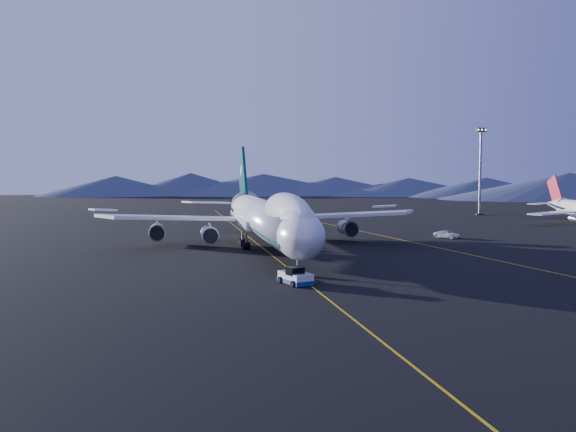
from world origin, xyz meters
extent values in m
plane|color=black|center=(0.00, 0.00, 0.00)|extent=(500.00, 500.00, 0.00)
cube|color=#CAA00B|center=(0.00, 0.00, 0.01)|extent=(0.25, 220.00, 0.01)
cube|color=#CAA00B|center=(30.00, 10.00, 0.01)|extent=(28.08, 198.09, 0.01)
cone|color=#3F4862|center=(-40.81, 231.43, 6.00)|extent=(100.00, 100.00, 12.00)
cone|color=#3F4862|center=(36.76, 232.11, 6.00)|extent=(100.00, 100.00, 12.00)
cone|color=#3F4862|center=(110.33, 207.49, 6.00)|extent=(100.00, 100.00, 12.00)
cone|color=#3F4862|center=(171.87, 160.27, 6.00)|extent=(100.00, 100.00, 12.00)
cylinder|color=silver|center=(0.00, 0.00, 5.60)|extent=(6.50, 56.00, 6.50)
ellipsoid|color=silver|center=(0.00, -28.00, 5.60)|extent=(6.50, 10.40, 6.50)
ellipsoid|color=silver|center=(0.00, -18.50, 8.10)|extent=(5.13, 25.16, 5.85)
cube|color=black|center=(0.00, -30.00, 6.80)|extent=(3.60, 1.61, 1.29)
cone|color=silver|center=(0.00, 33.00, 6.40)|extent=(6.50, 12.00, 6.50)
cube|color=#043A36|center=(0.00, 1.00, 4.70)|extent=(6.24, 60.00, 1.10)
cube|color=silver|center=(0.00, 5.50, 4.50)|extent=(7.50, 13.00, 1.60)
cube|color=silver|center=(-14.50, 11.50, 5.20)|extent=(30.62, 23.28, 2.83)
cube|color=silver|center=(14.50, 11.50, 5.20)|extent=(30.62, 23.28, 2.83)
cylinder|color=slate|center=(-9.50, 7.50, 2.40)|extent=(2.90, 5.50, 2.90)
cylinder|color=slate|center=(-19.00, 14.00, 2.40)|extent=(2.90, 5.50, 2.90)
cylinder|color=slate|center=(9.50, 7.50, 2.40)|extent=(2.90, 5.50, 2.90)
cylinder|color=slate|center=(19.00, 14.00, 2.40)|extent=(2.90, 5.50, 2.90)
cube|color=#043A36|center=(0.00, 32.00, 11.40)|extent=(0.55, 14.11, 15.94)
cube|color=silver|center=(-7.50, 34.50, 6.80)|extent=(12.39, 9.47, 0.98)
cube|color=silver|center=(7.50, 34.50, 6.80)|extent=(12.39, 9.47, 0.98)
cylinder|color=black|center=(0.00, -26.50, 0.55)|extent=(0.90, 1.10, 1.10)
cube|color=silver|center=(-1.61, -32.48, 0.86)|extent=(3.89, 5.53, 1.25)
cube|color=navy|center=(-1.61, -32.48, 0.40)|extent=(4.06, 5.79, 0.57)
cube|color=black|center=(-1.61, -32.48, 1.77)|extent=(2.28, 2.28, 1.03)
cone|color=silver|center=(91.77, 52.01, 4.27)|extent=(4.06, 7.48, 4.06)
cube|color=silver|center=(81.09, 37.05, 2.99)|extent=(17.94, 12.11, 0.37)
cylinder|color=slate|center=(85.89, 34.38, 1.71)|extent=(2.03, 3.74, 2.03)
cube|color=#AB0F2A|center=(91.77, 52.55, 8.33)|extent=(0.37, 7.28, 8.61)
imported|color=white|center=(40.39, 12.75, 0.76)|extent=(5.18, 5.91, 1.51)
cylinder|color=black|center=(78.64, 71.26, 0.21)|extent=(2.48, 2.48, 0.41)
cylinder|color=slate|center=(78.64, 71.26, 12.94)|extent=(0.72, 0.72, 25.88)
cube|color=black|center=(78.64, 71.26, 26.19)|extent=(3.31, 0.83, 1.24)
camera|label=1|loc=(-18.33, -111.18, 14.82)|focal=40.00mm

